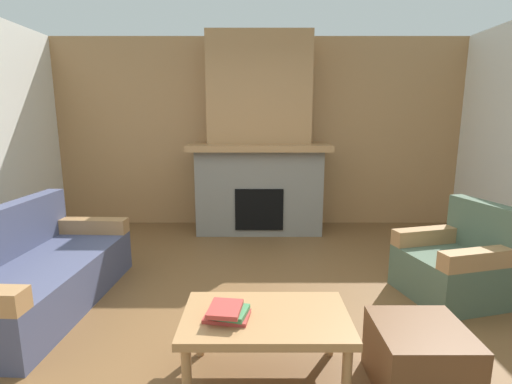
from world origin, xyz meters
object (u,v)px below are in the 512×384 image
at_px(armchair, 455,265).
at_px(coffee_table, 265,323).
at_px(fireplace, 258,148).
at_px(ottoman, 418,358).
at_px(couch, 34,275).

xyz_separation_m(armchair, coffee_table, (-1.73, -1.11, 0.08)).
relative_size(fireplace, ottoman, 5.19).
xyz_separation_m(fireplace, ottoman, (0.92, -3.30, -0.96)).
bearing_deg(couch, coffee_table, -25.56).
bearing_deg(fireplace, ottoman, -74.44).
bearing_deg(ottoman, coffee_table, 174.29).
distance_m(fireplace, couch, 3.10).
bearing_deg(armchair, couch, -177.03).
distance_m(fireplace, coffee_table, 3.30).
bearing_deg(armchair, coffee_table, -147.35).
xyz_separation_m(couch, ottoman, (2.83, -1.01, -0.09)).
bearing_deg(couch, ottoman, -19.68).
xyz_separation_m(fireplace, armchair, (1.75, -2.09, -0.87)).
distance_m(couch, coffee_table, 2.14).
bearing_deg(ottoman, fireplace, 105.56).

